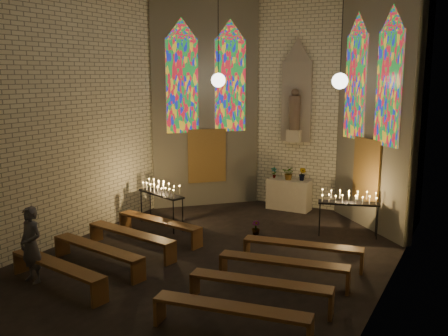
{
  "coord_description": "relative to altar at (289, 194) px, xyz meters",
  "views": [
    {
      "loc": [
        5.65,
        -9.58,
        4.39
      ],
      "look_at": [
        -0.06,
        1.04,
        2.11
      ],
      "focal_mm": 40.0,
      "sensor_mm": 36.0,
      "label": 1
    }
  ],
  "objects": [
    {
      "name": "pew_left_0",
      "position": [
        -2.03,
        -4.45,
        -0.07
      ],
      "size": [
        2.79,
        0.82,
        0.53
      ],
      "rotation": [
        0.0,
        0.0,
        -0.16
      ],
      "color": "#543418",
      "rests_on": "ground"
    },
    {
      "name": "room",
      "position": [
        -0.0,
        -2.08,
        3.22
      ],
      "size": [
        8.22,
        12.43,
        7.0
      ],
      "color": "beige",
      "rests_on": "ground"
    },
    {
      "name": "flower_vase_center",
      "position": [
        0.0,
        -0.05,
        0.72
      ],
      "size": [
        0.41,
        0.36,
        0.45
      ],
      "primitive_type": "imported",
      "rotation": [
        0.0,
        0.0,
        0.02
      ],
      "color": "#4C723F",
      "rests_on": "altar"
    },
    {
      "name": "flower_vase_right",
      "position": [
        0.43,
        0.04,
        0.72
      ],
      "size": [
        0.29,
        0.26,
        0.44
      ],
      "primitive_type": "imported",
      "rotation": [
        0.0,
        0.0,
        -0.33
      ],
      "color": "#4C723F",
      "rests_on": "altar"
    },
    {
      "name": "pew_left_3",
      "position": [
        -2.03,
        -8.05,
        -0.07
      ],
      "size": [
        2.79,
        0.82,
        0.53
      ],
      "rotation": [
        0.0,
        0.0,
        -0.16
      ],
      "color": "#543418",
      "rests_on": "ground"
    },
    {
      "name": "pew_right_0",
      "position": [
        2.03,
        -4.45,
        -0.07
      ],
      "size": [
        2.79,
        0.82,
        0.53
      ],
      "rotation": [
        0.0,
        0.0,
        0.16
      ],
      "color": "#543418",
      "rests_on": "ground"
    },
    {
      "name": "votive_stand_left",
      "position": [
        -2.59,
        -3.55,
        0.58
      ],
      "size": [
        1.75,
        0.95,
        1.26
      ],
      "rotation": [
        0.0,
        0.0,
        -0.34
      ],
      "color": "black",
      "rests_on": "ground"
    },
    {
      "name": "pew_left_1",
      "position": [
        -2.03,
        -5.65,
        -0.07
      ],
      "size": [
        2.79,
        0.82,
        0.53
      ],
      "rotation": [
        0.0,
        0.0,
        -0.16
      ],
      "color": "#543418",
      "rests_on": "ground"
    },
    {
      "name": "votive_stand_right",
      "position": [
        2.42,
        -1.85,
        0.52
      ],
      "size": [
        1.66,
        0.84,
        1.19
      ],
      "rotation": [
        0.0,
        0.0,
        0.29
      ],
      "color": "black",
      "rests_on": "ground"
    },
    {
      "name": "visitor",
      "position": [
        -2.74,
        -8.08,
        0.33
      ],
      "size": [
        0.64,
        0.46,
        1.65
      ],
      "primitive_type": "imported",
      "rotation": [
        0.0,
        0.0,
        -0.11
      ],
      "color": "#44444D",
      "rests_on": "ground"
    },
    {
      "name": "pew_right_3",
      "position": [
        2.03,
        -8.05,
        -0.07
      ],
      "size": [
        2.79,
        0.82,
        0.53
      ],
      "rotation": [
        0.0,
        0.0,
        0.16
      ],
      "color": "#543418",
      "rests_on": "ground"
    },
    {
      "name": "altar",
      "position": [
        0.0,
        0.0,
        0.0
      ],
      "size": [
        1.4,
        0.6,
        1.0
      ],
      "primitive_type": "cube",
      "color": "#BFB69C",
      "rests_on": "ground"
    },
    {
      "name": "pew_left_2",
      "position": [
        -2.03,
        -6.85,
        -0.07
      ],
      "size": [
        2.79,
        0.82,
        0.53
      ],
      "rotation": [
        0.0,
        0.0,
        -0.16
      ],
      "color": "#543418",
      "rests_on": "ground"
    },
    {
      "name": "aisle_flower_pot",
      "position": [
        0.14,
        -2.92,
        -0.31
      ],
      "size": [
        0.29,
        0.29,
        0.39
      ],
      "primitive_type": "imported",
      "rotation": [
        0.0,
        0.0,
        0.43
      ],
      "color": "#4C723F",
      "rests_on": "ground"
    },
    {
      "name": "pew_right_1",
      "position": [
        2.03,
        -5.65,
        -0.07
      ],
      "size": [
        2.79,
        0.82,
        0.53
      ],
      "rotation": [
        0.0,
        0.0,
        0.16
      ],
      "color": "#543418",
      "rests_on": "ground"
    },
    {
      "name": "floor",
      "position": [
        0.0,
        -5.45,
        -0.5
      ],
      "size": [
        12.0,
        12.0,
        0.0
      ],
      "primitive_type": "plane",
      "color": "black",
      "rests_on": "ground"
    },
    {
      "name": "flower_vase_left",
      "position": [
        -0.55,
        0.01,
        0.68
      ],
      "size": [
        0.22,
        0.19,
        0.36
      ],
      "primitive_type": "imported",
      "rotation": [
        0.0,
        0.0,
        0.43
      ],
      "color": "#4C723F",
      "rests_on": "altar"
    },
    {
      "name": "pew_right_2",
      "position": [
        2.03,
        -6.85,
        -0.07
      ],
      "size": [
        2.79,
        0.82,
        0.53
      ],
      "rotation": [
        0.0,
        0.0,
        0.16
      ],
      "color": "#543418",
      "rests_on": "ground"
    }
  ]
}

